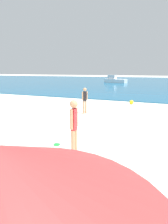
# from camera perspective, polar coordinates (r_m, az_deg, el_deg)

# --- Properties ---
(water) EXTENTS (160.00, 60.00, 0.06)m
(water) POSITION_cam_1_polar(r_m,az_deg,el_deg) (45.19, 18.77, 9.01)
(water) COLOR #14567F
(water) RESTS_ON ground
(person_standing) EXTENTS (0.23, 0.39, 1.70)m
(person_standing) POSITION_cam_1_polar(r_m,az_deg,el_deg) (5.19, -3.15, -4.25)
(person_standing) COLOR tan
(person_standing) RESTS_ON ground
(frisbee) EXTENTS (0.23, 0.23, 0.03)m
(frisbee) POSITION_cam_1_polar(r_m,az_deg,el_deg) (6.41, -8.53, -10.04)
(frisbee) COLOR green
(frisbee) RESTS_ON ground
(person_distant) EXTENTS (0.28, 0.27, 1.53)m
(person_distant) POSITION_cam_1_polar(r_m,az_deg,el_deg) (10.67, 0.25, 4.09)
(person_distant) COLOR tan
(person_distant) RESTS_ON ground
(boat_far) EXTENTS (4.87, 2.74, 1.58)m
(boat_far) POSITION_cam_1_polar(r_m,az_deg,el_deg) (38.88, 9.62, 9.84)
(boat_far) COLOR white
(boat_far) RESTS_ON water
(beach_ball) EXTENTS (0.31, 0.31, 0.31)m
(beach_ball) POSITION_cam_1_polar(r_m,az_deg,el_deg) (14.25, 14.63, 2.97)
(beach_ball) COLOR yellow
(beach_ball) RESTS_ON ground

